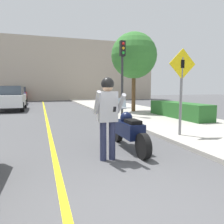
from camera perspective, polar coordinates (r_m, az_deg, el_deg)
The scene contains 13 objects.
ground_plane at distance 2.85m, azimuth 2.54°, elevation -26.48°, with size 80.00×80.00×0.00m, color #4C4C4F.
sidewalk_curb at distance 8.55m, azimuth 23.68°, elevation -4.27°, with size 4.40×44.00×0.11m.
road_center_line at distance 8.39m, azimuth -16.18°, elevation -4.53°, with size 0.12×36.00×0.01m.
building_backdrop at distance 28.34m, azimuth -16.69°, elevation 10.62°, with size 28.00×1.20×7.62m.
motorcycle at distance 5.53m, azimuth 4.29°, elevation -4.70°, with size 0.62×2.24×1.27m.
person_biker at distance 4.58m, azimuth -1.13°, elevation 0.59°, with size 0.59×0.48×1.77m.
crossing_sign at distance 6.93m, azimuth 17.70°, elevation 7.07°, with size 0.91×0.08×2.60m.
traffic_light at distance 11.32m, azimuth 2.73°, elevation 12.36°, with size 0.26×0.30×3.79m.
hedge_row at distance 11.25m, azimuth 16.94°, elevation 0.57°, with size 0.90×4.02×0.73m.
street_tree at distance 13.60m, azimuth 5.75°, elevation 14.40°, with size 2.74×2.74×4.75m.
parked_car_white at distance 16.59m, azimuth -25.00°, elevation 3.33°, with size 1.88×4.20×1.68m.
parked_car_blue at distance 22.00m, azimuth -24.19°, elevation 3.95°, with size 1.88×4.20×1.68m.
parked_car_red at distance 28.26m, azimuth -23.07°, elevation 4.40°, with size 1.88×4.20×1.68m.
Camera 1 is at (-0.85, -2.24, 1.54)m, focal length 35.00 mm.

